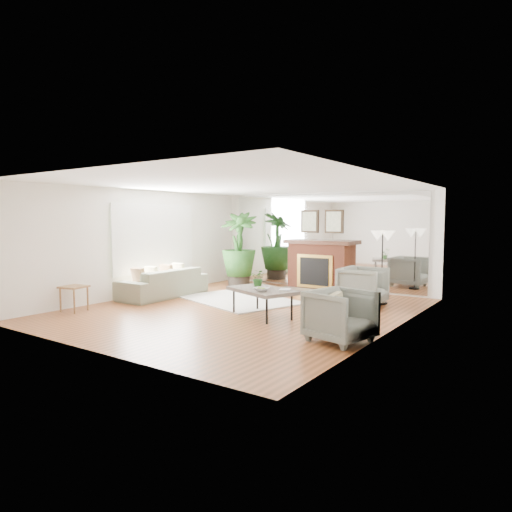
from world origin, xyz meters
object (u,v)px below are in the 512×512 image
Objects in this scene: potted_ficus at (239,247)px; floor_lamp at (383,242)px; fireplace at (318,264)px; armchair_front at (341,316)px; armchair_back at (363,286)px; sofa at (163,283)px; coffee_table at (262,291)px; side_table at (74,290)px.

floor_lamp is (4.04, -0.29, 0.27)m from potted_ficus.
fireplace reaches higher than armchair_front.
floor_lamp is at bearing -33.89° from armchair_back.
fireplace is 0.91× the size of sofa.
fireplace is at bearing 139.73° from sofa.
coffee_table is 3.16m from sofa.
floor_lamp is at bearing 41.95° from side_table.
fireplace is 1.36× the size of coffee_table.
sofa is 2.51× the size of armchair_back.
sofa is (-2.45, -3.08, -0.33)m from fireplace.
fireplace reaches higher than armchair_back.
armchair_front reaches higher than sofa.
fireplace is 3.95m from sofa.
armchair_back is 0.45× the size of potted_ficus.
floor_lamp is (4.50, 2.03, 1.01)m from sofa.
potted_ficus is at bearing 81.61° from side_table.
armchair_back is (4.25, 1.63, 0.08)m from sofa.
floor_lamp is (0.25, 0.41, 0.93)m from armchair_back.
floor_lamp is at bearing 112.50° from sofa.
armchair_front reaches higher than side_table.
armchair_back is 3.90m from potted_ficus.
sofa is at bearing 84.79° from side_table.
armchair_front is at bearing -38.18° from potted_ficus.
fireplace reaches higher than sofa.
potted_ficus is 4.06m from floor_lamp.
potted_ficus is (-2.65, 2.83, 0.59)m from coffee_table.
armchair_back reaches higher than armchair_front.
side_table is at bearing 113.49° from armchair_front.
fireplace is 1.31× the size of floor_lamp.
floor_lamp is at bearing -4.14° from potted_ficus.
armchair_front is 5.87m from potted_ficus.
floor_lamp is at bearing 22.98° from armchair_front.
armchair_front is 5.33m from side_table.
fireplace is at bearing 100.57° from coffee_table.
armchair_back is at bearing -10.47° from potted_ficus.
armchair_back is 1.71× the size of side_table.
coffee_table is 2.88× the size of side_table.
potted_ficus is (0.67, 4.52, 0.65)m from side_table.
armchair_back is at bearing -39.03° from fireplace.
potted_ficus is at bearing 133.15° from coffee_table.
coffee_table is at bearing 81.73° from armchair_front.
armchair_back reaches higher than coffee_table.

